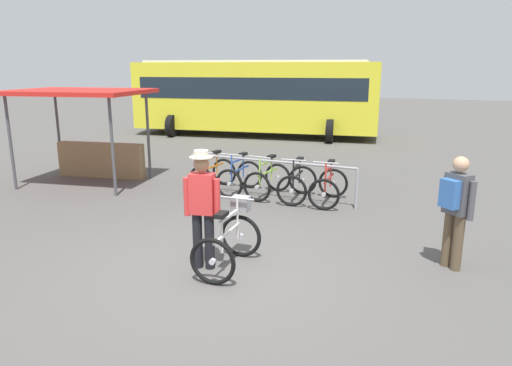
# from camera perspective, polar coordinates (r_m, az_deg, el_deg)

# --- Properties ---
(ground_plane) EXTENTS (80.00, 80.00, 0.00)m
(ground_plane) POSITION_cam_1_polar(r_m,az_deg,el_deg) (6.87, -4.92, -10.47)
(ground_plane) COLOR #514F4C
(bike_rack_rail) EXTENTS (3.91, 0.14, 0.88)m
(bike_rack_rail) POSITION_cam_1_polar(r_m,az_deg,el_deg) (10.20, 1.59, 1.78)
(bike_rack_rail) COLOR #99999E
(bike_rack_rail) RESTS_ON ground
(racked_bike_orange) EXTENTS (0.73, 1.12, 0.97)m
(racked_bike_orange) POSITION_cam_1_polar(r_m,az_deg,el_deg) (11.09, -5.24, 1.03)
(racked_bike_orange) COLOR black
(racked_bike_orange) RESTS_ON ground
(racked_bike_blue) EXTENTS (0.69, 1.11, 0.97)m
(racked_bike_blue) POSITION_cam_1_polar(r_m,az_deg,el_deg) (10.76, -2.00, 0.69)
(racked_bike_blue) COLOR black
(racked_bike_blue) RESTS_ON ground
(racked_bike_lime) EXTENTS (0.75, 1.13, 0.97)m
(racked_bike_lime) POSITION_cam_1_polar(r_m,az_deg,el_deg) (10.48, 1.43, 0.33)
(racked_bike_lime) COLOR black
(racked_bike_lime) RESTS_ON ground
(racked_bike_black) EXTENTS (0.75, 1.13, 0.97)m
(racked_bike_black) POSITION_cam_1_polar(r_m,az_deg,el_deg) (10.23, 5.04, -0.06)
(racked_bike_black) COLOR black
(racked_bike_black) RESTS_ON ground
(racked_bike_red) EXTENTS (0.73, 1.14, 0.97)m
(racked_bike_red) POSITION_cam_1_polar(r_m,az_deg,el_deg) (10.03, 8.81, -0.46)
(racked_bike_red) COLOR black
(racked_bike_red) RESTS_ON ground
(featured_bicycle) EXTENTS (0.73, 1.20, 0.97)m
(featured_bicycle) POSITION_cam_1_polar(r_m,az_deg,el_deg) (6.78, -3.20, -6.70)
(featured_bicycle) COLOR black
(featured_bicycle) RESTS_ON ground
(person_with_featured_bike) EXTENTS (0.52, 0.32, 1.72)m
(person_with_featured_bike) POSITION_cam_1_polar(r_m,az_deg,el_deg) (6.64, -6.51, -2.65)
(person_with_featured_bike) COLOR black
(person_with_featured_bike) RESTS_ON ground
(pedestrian_with_backpack) EXTENTS (0.47, 0.46, 1.64)m
(pedestrian_with_backpack) POSITION_cam_1_polar(r_m,az_deg,el_deg) (7.16, 23.04, -2.56)
(pedestrian_with_backpack) COLOR brown
(pedestrian_with_backpack) RESTS_ON ground
(bus_distant) EXTENTS (10.26, 4.37, 3.08)m
(bus_distant) POSITION_cam_1_polar(r_m,az_deg,el_deg) (19.84, -0.05, 10.79)
(bus_distant) COLOR yellow
(bus_distant) RESTS_ON ground
(market_stall) EXTENTS (3.47, 2.83, 2.30)m
(market_stall) POSITION_cam_1_polar(r_m,az_deg,el_deg) (12.51, -19.54, 6.55)
(market_stall) COLOR #4C4C51
(market_stall) RESTS_ON ground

